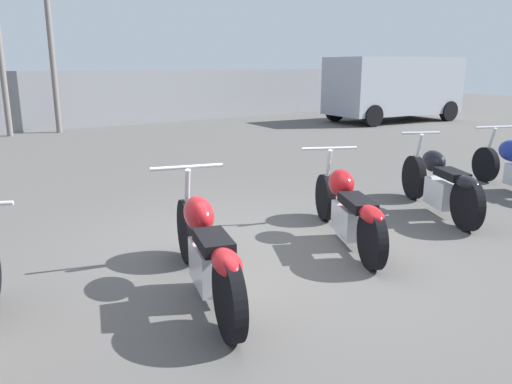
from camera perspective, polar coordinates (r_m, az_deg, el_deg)
name	(u,v)px	position (r m, az deg, el deg)	size (l,w,h in m)	color
ground_plane	(264,255)	(5.23, 0.90, -7.22)	(60.00, 60.00, 0.00)	#514F4C
fence_back	(12,103)	(16.12, -26.09, 9.17)	(40.00, 0.04, 1.76)	gray
motorcycle_slot_2	(206,249)	(4.23, -5.77, -6.51)	(0.93, 2.12, 1.00)	black
motorcycle_slot_3	(348,208)	(5.56, 10.43, -1.78)	(1.19, 1.98, 0.95)	black
motorcycle_slot_4	(440,183)	(6.96, 20.31, 0.96)	(1.13, 1.90, 1.01)	black
parked_van	(394,86)	(18.39, 15.45, 11.58)	(4.92, 2.70, 2.18)	#999EA8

